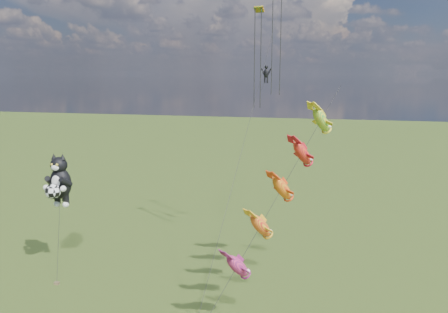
# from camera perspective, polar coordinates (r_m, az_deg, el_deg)

# --- Properties ---
(ground) EXTENTS (300.00, 300.00, 0.00)m
(ground) POSITION_cam_1_polar(r_m,az_deg,el_deg) (39.34, -25.09, -16.70)
(ground) COLOR #233A0E
(cat_kite_rig) EXTENTS (2.30, 4.04, 10.70)m
(cat_kite_rig) POSITION_cam_1_polar(r_m,az_deg,el_deg) (40.65, -20.76, -3.02)
(cat_kite_rig) COLOR brown
(cat_kite_rig) RESTS_ON ground
(fish_windsock_rig) EXTENTS (9.11, 13.24, 16.61)m
(fish_windsock_rig) POSITION_cam_1_polar(r_m,az_deg,el_deg) (31.76, 7.55, -4.19)
(fish_windsock_rig) COLOR brown
(fish_windsock_rig) RESTS_ON ground
(parafoil_rig) EXTENTS (4.10, 17.35, 24.89)m
(parafoil_rig) POSITION_cam_1_polar(r_m,az_deg,el_deg) (40.73, 5.48, 12.35)
(parafoil_rig) COLOR brown
(parafoil_rig) RESTS_ON ground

